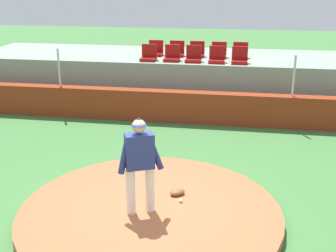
% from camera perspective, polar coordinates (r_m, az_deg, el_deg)
% --- Properties ---
extents(ground_plane, '(60.00, 60.00, 0.00)m').
position_cam_1_polar(ground_plane, '(7.87, -2.37, -12.00)').
color(ground_plane, '#3E7339').
extents(pitchers_mound, '(4.64, 4.64, 0.18)m').
position_cam_1_polar(pitchers_mound, '(7.83, -2.37, -11.43)').
color(pitchers_mound, '#A85E3A').
rests_on(pitchers_mound, ground_plane).
extents(pitcher, '(0.76, 0.43, 1.72)m').
position_cam_1_polar(pitcher, '(7.26, -3.76, -4.35)').
color(pitcher, silver).
rests_on(pitcher, pitchers_mound).
extents(baseball, '(0.07, 0.07, 0.07)m').
position_cam_1_polar(baseball, '(7.97, 1.67, -9.79)').
color(baseball, white).
rests_on(baseball, pitchers_mound).
extents(fielding_glove, '(0.36, 0.34, 0.11)m').
position_cam_1_polar(fielding_glove, '(8.21, 1.24, -8.70)').
color(fielding_glove, brown).
rests_on(fielding_glove, pitchers_mound).
extents(brick_barrier, '(15.50, 0.40, 0.92)m').
position_cam_1_polar(brick_barrier, '(12.67, 2.67, 2.52)').
color(brick_barrier, maroon).
rests_on(brick_barrier, ground_plane).
extents(fence_post_left, '(0.06, 0.06, 1.15)m').
position_cam_1_polar(fence_post_left, '(13.44, -14.19, 7.46)').
color(fence_post_left, silver).
rests_on(fence_post_left, brick_barrier).
extents(fence_post_right, '(0.06, 0.06, 1.15)m').
position_cam_1_polar(fence_post_right, '(12.42, 16.28, 6.36)').
color(fence_post_right, silver).
rests_on(fence_post_right, brick_barrier).
extents(bleacher_platform, '(15.18, 3.46, 1.56)m').
position_cam_1_polar(bleacher_platform, '(14.99, 3.87, 6.36)').
color(bleacher_platform, gray).
rests_on(bleacher_platform, ground_plane).
extents(stadium_chair_0, '(0.48, 0.44, 0.50)m').
position_cam_1_polar(stadium_chair_0, '(13.83, -2.54, 9.27)').
color(stadium_chair_0, maroon).
rests_on(stadium_chair_0, bleacher_platform).
extents(stadium_chair_1, '(0.48, 0.44, 0.50)m').
position_cam_1_polar(stadium_chair_1, '(13.74, 0.55, 9.23)').
color(stadium_chair_1, maroon).
rests_on(stadium_chair_1, bleacher_platform).
extents(stadium_chair_2, '(0.48, 0.44, 0.50)m').
position_cam_1_polar(stadium_chair_2, '(13.62, 3.39, 9.11)').
color(stadium_chair_2, maroon).
rests_on(stadium_chair_2, bleacher_platform).
extents(stadium_chair_3, '(0.48, 0.44, 0.50)m').
position_cam_1_polar(stadium_chair_3, '(13.55, 6.46, 8.97)').
color(stadium_chair_3, maroon).
rests_on(stadium_chair_3, bleacher_platform).
extents(stadium_chair_4, '(0.48, 0.44, 0.50)m').
position_cam_1_polar(stadium_chair_4, '(13.53, 9.42, 8.81)').
color(stadium_chair_4, maroon).
rests_on(stadium_chair_4, bleacher_platform).
extents(stadium_chair_5, '(0.48, 0.44, 0.50)m').
position_cam_1_polar(stadium_chair_5, '(14.73, -1.64, 9.88)').
color(stadium_chair_5, maroon).
rests_on(stadium_chair_5, bleacher_platform).
extents(stadium_chair_6, '(0.48, 0.44, 0.50)m').
position_cam_1_polar(stadium_chair_6, '(14.61, 1.15, 9.81)').
color(stadium_chair_6, maroon).
rests_on(stadium_chair_6, bleacher_platform).
extents(stadium_chair_7, '(0.48, 0.44, 0.50)m').
position_cam_1_polar(stadium_chair_7, '(14.53, 3.85, 9.72)').
color(stadium_chair_7, maroon).
rests_on(stadium_chair_7, bleacher_platform).
extents(stadium_chair_8, '(0.48, 0.44, 0.50)m').
position_cam_1_polar(stadium_chair_8, '(14.43, 6.73, 9.57)').
color(stadium_chair_8, maroon).
rests_on(stadium_chair_8, bleacher_platform).
extents(stadium_chair_9, '(0.48, 0.44, 0.50)m').
position_cam_1_polar(stadium_chair_9, '(14.46, 9.51, 9.46)').
color(stadium_chair_9, maroon).
rests_on(stadium_chair_9, bleacher_platform).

